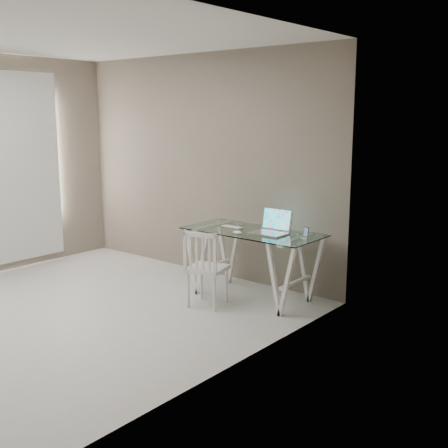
{
  "coord_description": "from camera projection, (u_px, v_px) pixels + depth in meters",
  "views": [
    {
      "loc": [
        4.59,
        -2.98,
        1.98
      ],
      "look_at": [
        0.97,
        1.47,
        0.85
      ],
      "focal_mm": 45.0,
      "sensor_mm": 36.0,
      "label": 1
    }
  ],
  "objects": [
    {
      "name": "keyboard",
      "position": [
        232.0,
        227.0,
        6.19
      ],
      "size": [
        0.26,
        0.11,
        0.01
      ],
      "primitive_type": "cube",
      "color": "silver",
      "rests_on": "desk"
    },
    {
      "name": "room",
      "position": [
        40.0,
        142.0,
        5.21
      ],
      "size": [
        4.5,
        4.52,
        2.71
      ],
      "color": "#B6B5AF",
      "rests_on": "ground"
    },
    {
      "name": "laptop",
      "position": [
        272.0,
        227.0,
        5.88
      ],
      "size": [
        0.37,
        0.31,
        0.26
      ],
      "color": "#B8B8BC",
      "rests_on": "desk"
    },
    {
      "name": "chair",
      "position": [
        205.0,
        265.0,
        5.76
      ],
      "size": [
        0.46,
        0.46,
        0.82
      ],
      "rotation": [
        0.0,
        0.0,
        0.26
      ],
      "color": "silver",
      "rests_on": "ground"
    },
    {
      "name": "phone_dock",
      "position": [
        306.0,
        235.0,
        5.63
      ],
      "size": [
        0.06,
        0.06,
        0.12
      ],
      "color": "white",
      "rests_on": "desk"
    },
    {
      "name": "mouse",
      "position": [
        237.0,
        232.0,
        5.84
      ],
      "size": [
        0.11,
        0.07,
        0.04
      ],
      "primitive_type": "ellipsoid",
      "color": "white",
      "rests_on": "desk"
    },
    {
      "name": "desk",
      "position": [
        252.0,
        264.0,
        6.06
      ],
      "size": [
        1.5,
        0.7,
        0.75
      ],
      "color": "silver",
      "rests_on": "ground"
    }
  ]
}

